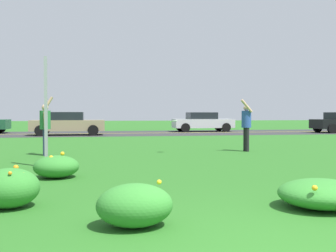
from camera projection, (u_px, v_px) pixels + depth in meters
ground_plane at (145, 148)px, 15.01m from camera, size 120.00×120.00×0.00m
highway_strip at (125, 133)px, 26.53m from camera, size 120.00×7.50×0.01m
highway_center_stripe at (125, 133)px, 26.53m from camera, size 120.00×0.16×0.00m
daylily_clump_mid_left at (56, 167)px, 8.08m from camera, size 0.94×0.86×0.53m
daylily_clump_near_camera at (9, 188)px, 5.50m from camera, size 0.85×0.80×0.59m
daylily_clump_front_left at (321, 194)px, 5.50m from camera, size 1.23×1.13×0.43m
daylily_clump_mid_center at (135, 205)px, 4.58m from camera, size 0.92×0.74×0.54m
sign_post_near_path at (46, 112)px, 9.67m from camera, size 0.07×0.10×2.78m
person_thrower_green_shirt at (45, 125)px, 12.43m from camera, size 0.41×0.49×1.92m
person_catcher_blue_shirt at (246, 123)px, 13.79m from camera, size 0.47×0.49×1.86m
frisbee_white at (174, 121)px, 13.14m from camera, size 0.24×0.24×0.07m
car_tan_center_left at (68, 123)px, 24.19m from camera, size 4.50×2.00×1.45m
car_silver_center_right at (203, 122)px, 29.23m from camera, size 4.50×2.00×1.45m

